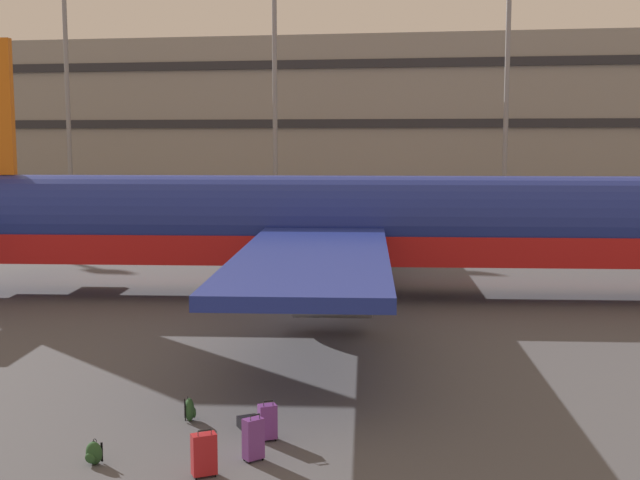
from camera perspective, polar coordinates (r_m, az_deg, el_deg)
ground_plane at (r=30.02m, az=-0.76°, el=-5.02°), size 600.00×600.00×0.00m
terminal_structure at (r=77.17m, az=5.86°, el=7.78°), size 157.36×14.52×14.59m
airliner at (r=32.84m, az=1.46°, el=1.00°), size 37.89×30.76×10.05m
light_mast_left at (r=70.49m, az=-16.77°, el=11.51°), size 1.80×0.50×20.87m
light_mast_center_left at (r=64.88m, az=-3.09°, el=12.45°), size 1.80×0.50×21.41m
light_mast_center_right at (r=63.28m, az=12.56°, el=11.90°), size 1.80×0.50×20.26m
suitcase_silver at (r=16.84m, az=-4.53°, el=-13.22°), size 0.44×0.44×0.95m
suitcase_orange at (r=18.62m, az=-4.71°, el=-12.29°), size 0.71×0.77×0.23m
suitcase_black at (r=16.22m, az=-7.85°, el=-14.13°), size 0.52×0.45×0.92m
suitcase_laid_flat at (r=17.87m, az=-3.57°, el=-12.14°), size 0.44×0.40×0.88m
backpack_small at (r=19.26m, az=-8.78°, el=-11.28°), size 0.35×0.43×0.57m
backpack_teal at (r=17.25m, az=-15.05°, el=-13.77°), size 0.41×0.36×0.50m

